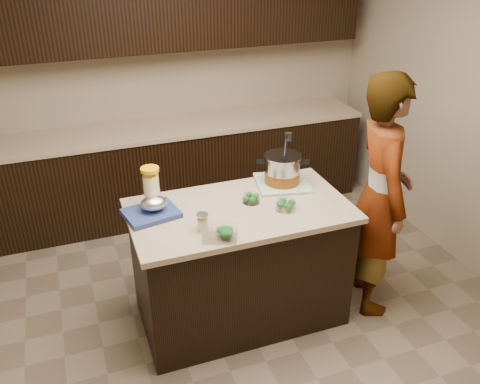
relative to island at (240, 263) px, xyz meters
The scene contains 13 objects.
ground_plane 0.45m from the island, ahead, with size 4.00×4.00×0.00m, color brown.
room_shell 1.26m from the island, ahead, with size 4.04×4.04×2.72m.
back_cabinets 1.81m from the island, 90.00° to the left, with size 3.60×0.63×2.33m.
island is the anchor object (origin of this frame).
dish_towel 0.65m from the island, 29.09° to the left, with size 0.36×0.36×0.02m, color #5C895F.
stock_pot 0.72m from the island, 29.07° to the left, with size 0.36×0.35×0.38m.
lemonade_pitcher 0.82m from the island, 159.19° to the left, with size 0.14×0.14×0.29m.
mason_jar 0.62m from the island, 149.81° to the right, with size 0.08×0.08×0.12m.
broccoli_tub_left 0.48m from the island, 26.41° to the left, with size 0.15×0.15×0.05m.
broccoli_tub_right 0.56m from the island, 23.53° to the right, with size 0.16×0.16×0.06m.
broccoli_tub_rect 0.62m from the island, 127.89° to the right, with size 0.24×0.21×0.07m.
blue_tray 0.75m from the island, 169.44° to the left, with size 0.38×0.32×0.13m.
person 1.08m from the island, ahead, with size 0.64×0.42×1.77m, color gray.
Camera 1 is at (-1.00, -2.74, 2.55)m, focal length 38.00 mm.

